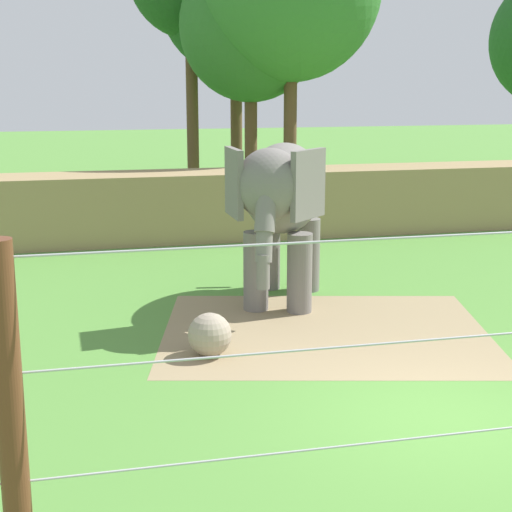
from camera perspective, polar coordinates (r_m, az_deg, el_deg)
ground_plane at (r=10.85m, az=13.70°, el=-11.51°), size 120.00×120.00×0.00m
dirt_patch at (r=13.90m, az=5.19°, el=-5.61°), size 6.68×5.79×0.01m
embankment_wall at (r=21.97m, az=-0.69°, el=3.93°), size 36.00×1.80×1.89m
elephant at (r=15.04m, az=1.91°, el=4.36°), size 2.77×4.14×3.27m
enrichment_ball at (r=12.60m, az=-3.46°, el=-5.86°), size 0.72×0.72×0.72m
tree_far_left at (r=26.99m, az=-0.39°, el=16.70°), size 4.84×4.84×8.71m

